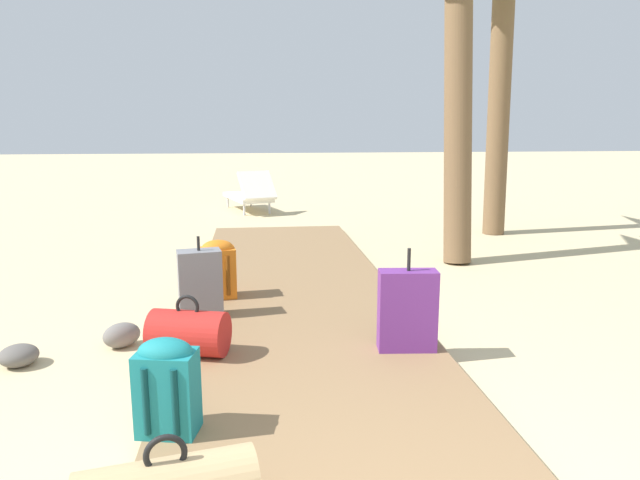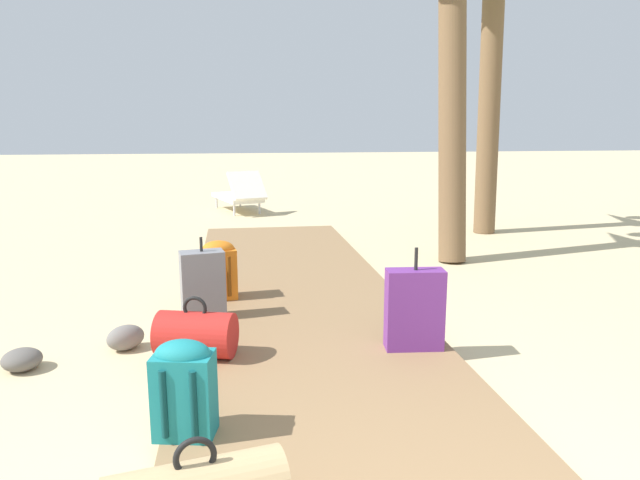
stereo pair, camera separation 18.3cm
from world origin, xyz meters
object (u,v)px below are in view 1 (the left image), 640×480
Objects in this scene: duffel_bag_red at (189,332)px; suitcase_grey at (200,284)px; backpack_teal at (167,384)px; lounge_chair at (250,194)px; suitcase_purple at (407,310)px; backpack_orange at (218,267)px.

duffel_bag_red is 0.80m from suitcase_grey.
lounge_chair reaches higher than backpack_teal.
duffel_bag_red is at bearing 176.94° from suitcase_purple.
duffel_bag_red is 1.34m from backpack_orange.
duffel_bag_red is 1.02m from backpack_teal.
suitcase_purple is at bearing -3.06° from duffel_bag_red.
backpack_teal is 0.76× the size of suitcase_grey.
lounge_chair is (0.38, 8.12, -0.01)m from backpack_teal.
duffel_bag_red is at bearing -93.07° from lounge_chair.
lounge_chair is at bearing 86.64° from suitcase_grey.
suitcase_grey is 6.32m from lounge_chair.
suitcase_grey is at bearing 89.85° from backpack_teal.
backpack_orange is at bearing 87.11° from backpack_teal.
backpack_teal is (-1.48, -0.94, -0.02)m from suitcase_purple.
backpack_orange reaches higher than duffel_bag_red.
lounge_chair is (0.37, 6.31, -0.03)m from suitcase_grey.
suitcase_purple is 1.71m from suitcase_grey.
suitcase_purple is at bearing 32.42° from backpack_teal.
suitcase_purple reaches higher than suitcase_grey.
lounge_chair is at bearing 86.93° from duffel_bag_red.
suitcase_grey reaches higher than backpack_orange.
suitcase_purple reaches higher than duffel_bag_red.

